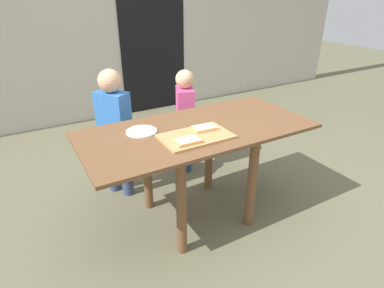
# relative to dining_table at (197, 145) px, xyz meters

# --- Properties ---
(ground_plane) EXTENTS (16.00, 16.00, 0.00)m
(ground_plane) POSITION_rel_dining_table_xyz_m (0.00, 0.00, -0.59)
(ground_plane) COLOR #67644A
(house_wall_back) EXTENTS (8.00, 0.20, 2.54)m
(house_wall_back) POSITION_rel_dining_table_xyz_m (0.00, 2.46, 0.68)
(house_wall_back) COLOR #BCB7A8
(house_wall_back) RESTS_ON ground
(house_door) EXTENTS (0.90, 0.02, 2.00)m
(house_door) POSITION_rel_dining_table_xyz_m (0.72, 2.35, 0.41)
(house_door) COLOR black
(house_door) RESTS_ON ground
(dining_table) EXTENTS (1.55, 0.73, 0.72)m
(dining_table) POSITION_rel_dining_table_xyz_m (0.00, 0.00, 0.00)
(dining_table) COLOR brown
(dining_table) RESTS_ON ground
(cutting_board) EXTENTS (0.44, 0.27, 0.02)m
(cutting_board) POSITION_rel_dining_table_xyz_m (-0.09, -0.12, 0.13)
(cutting_board) COLOR tan
(cutting_board) RESTS_ON dining_table
(pizza_slice_far_right) EXTENTS (0.16, 0.11, 0.02)m
(pizza_slice_far_right) POSITION_rel_dining_table_xyz_m (0.01, -0.07, 0.15)
(pizza_slice_far_right) COLOR #E9A463
(pizza_slice_far_right) RESTS_ON cutting_board
(pizza_slice_near_left) EXTENTS (0.16, 0.11, 0.02)m
(pizza_slice_near_left) POSITION_rel_dining_table_xyz_m (-0.18, -0.19, 0.15)
(pizza_slice_near_left) COLOR #E9A463
(pizza_slice_near_left) RESTS_ON cutting_board
(plate_white_left) EXTENTS (0.20, 0.20, 0.01)m
(plate_white_left) POSITION_rel_dining_table_xyz_m (-0.35, 0.12, 0.13)
(plate_white_left) COLOR white
(plate_white_left) RESTS_ON dining_table
(child_left) EXTENTS (0.25, 0.28, 1.04)m
(child_left) POSITION_rel_dining_table_xyz_m (-0.39, 0.58, 0.00)
(child_left) COLOR #364569
(child_left) RESTS_ON ground
(child_right) EXTENTS (0.22, 0.27, 0.94)m
(child_right) POSITION_rel_dining_table_xyz_m (0.27, 0.68, -0.06)
(child_right) COLOR navy
(child_right) RESTS_ON ground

